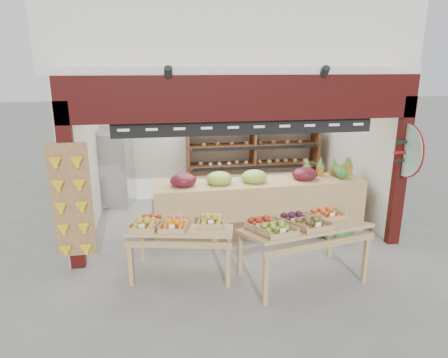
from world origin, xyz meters
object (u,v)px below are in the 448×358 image
display_table_left (175,227)px  refrigerator (114,168)px  watermelon_pile (333,226)px  back_shelving (253,148)px  mid_counter (258,204)px  display_table_right (298,226)px  cardboard_stack (172,214)px

display_table_left → refrigerator: bearing=109.8°
display_table_left → watermelon_pile: bearing=16.6°
back_shelving → refrigerator: bearing=-178.4°
refrigerator → mid_counter: bearing=-22.0°
back_shelving → display_table_right: bearing=-93.7°
cardboard_stack → display_table_left: bearing=-90.4°
back_shelving → cardboard_stack: bearing=-143.2°
display_table_right → watermelon_pile: display_table_right is taller
display_table_right → watermelon_pile: 1.96m
cardboard_stack → watermelon_pile: bearing=-19.0°
refrigerator → watermelon_pile: refrigerator is taller
cardboard_stack → watermelon_pile: (2.99, -1.03, -0.03)m
cardboard_stack → display_table_right: 3.05m
refrigerator → cardboard_stack: refrigerator is taller
mid_counter → cardboard_stack: bearing=161.6°
display_table_right → refrigerator: bearing=127.9°
refrigerator → display_table_left: size_ratio=1.06×
mid_counter → display_table_right: size_ratio=2.10×
back_shelving → watermelon_pile: (0.98, -2.54, -1.03)m
back_shelving → display_table_left: 4.02m
cardboard_stack → display_table_right: (1.76, -2.41, 0.63)m
refrigerator → mid_counter: (2.86, -1.97, -0.35)m
cardboard_stack → display_table_left: (-0.01, -1.93, 0.53)m
cardboard_stack → watermelon_pile: size_ratio=1.27×
refrigerator → display_table_right: 4.86m
cardboard_stack → watermelon_pile: 3.17m
back_shelving → watermelon_pile: bearing=-69.0°
display_table_right → watermelon_pile: (1.23, 1.38, -0.67)m
mid_counter → display_table_left: (-1.66, -1.38, 0.22)m
watermelon_pile → cardboard_stack: bearing=161.0°
display_table_left → back_shelving: bearing=59.4°
refrigerator → display_table_right: size_ratio=0.93×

